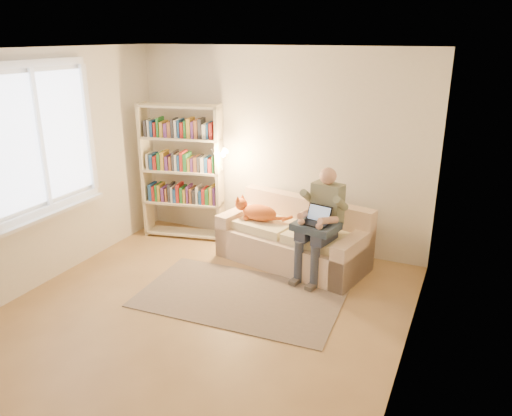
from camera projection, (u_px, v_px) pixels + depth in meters
The scene contains 13 objects.
floor at pixel (193, 321), 5.00m from camera, with size 4.50×4.50×0.00m, color #987345.
ceiling at pixel (180, 50), 4.15m from camera, with size 4.00×4.50×0.02m, color white.
wall_left at pixel (28, 174), 5.36m from camera, with size 0.02×4.50×2.60m, color silver.
wall_right at pixel (412, 232), 3.79m from camera, with size 0.02×4.50×2.60m, color silver.
wall_back at pixel (279, 150), 6.51m from camera, with size 4.00×0.02×2.60m, color silver.
window at pixel (45, 164), 5.48m from camera, with size 0.12×1.52×1.69m.
sofa at pixel (294, 241), 6.24m from camera, with size 1.96×1.18×0.78m.
person at pixel (322, 217), 5.73m from camera, with size 0.46×0.62×1.30m.
cat at pixel (260, 212), 6.29m from camera, with size 0.70×0.33×0.25m.
blanket at pixel (312, 225), 5.69m from camera, with size 0.48×0.39×0.08m, color #283646.
laptop at pixel (313, 218), 5.67m from camera, with size 0.34×0.30×0.25m.
bookshelf at pixel (182, 166), 6.80m from camera, with size 1.27×0.51×1.87m.
rug at pixel (240, 297), 5.46m from camera, with size 2.17×1.28×0.01m, color gray.
Camera 1 is at (2.38, -3.69, 2.73)m, focal length 35.00 mm.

